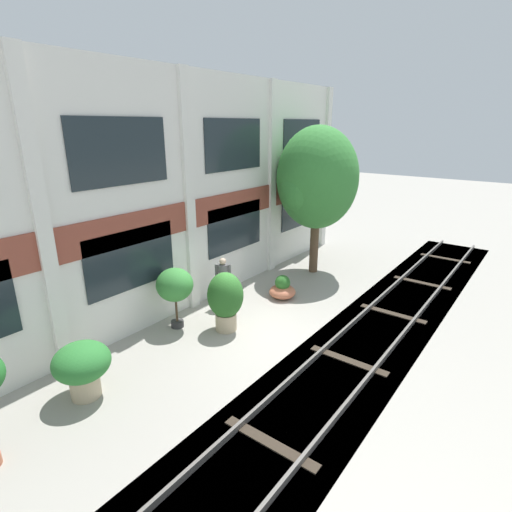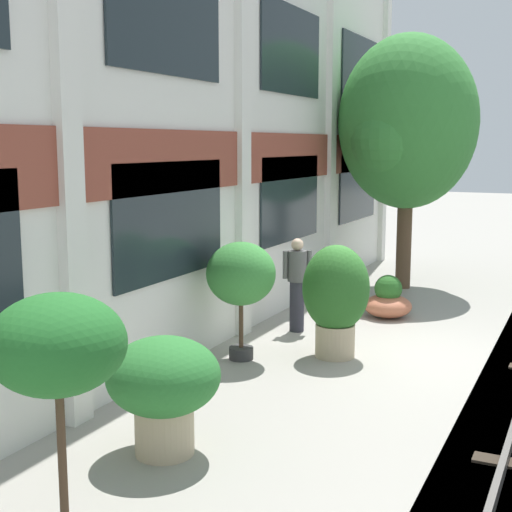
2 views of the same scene
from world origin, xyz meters
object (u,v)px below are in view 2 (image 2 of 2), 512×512
(potted_plant_stone_basin, at_px, (164,384))
(potted_plant_low_pan, at_px, (57,351))
(potted_plant_wide_bowl, at_px, (388,301))
(broadleaf_tree, at_px, (408,126))
(potted_plant_tall_urn, at_px, (241,276))
(resident_by_doorway, at_px, (297,282))
(potted_plant_ribbed_drum, at_px, (336,294))

(potted_plant_stone_basin, height_order, potted_plant_low_pan, potted_plant_low_pan)
(potted_plant_stone_basin, distance_m, potted_plant_wide_bowl, 7.16)
(broadleaf_tree, distance_m, potted_plant_tall_urn, 7.13)
(potted_plant_tall_urn, bearing_deg, resident_by_doorway, -4.35)
(broadleaf_tree, height_order, resident_by_doorway, broadleaf_tree)
(broadleaf_tree, xyz_separation_m, potted_plant_low_pan, (-12.21, -0.29, -1.96))
(potted_plant_ribbed_drum, relative_size, potted_plant_tall_urn, 0.97)
(potted_plant_stone_basin, relative_size, potted_plant_wide_bowl, 1.40)
(potted_plant_ribbed_drum, xyz_separation_m, potted_plant_tall_urn, (-0.76, 1.29, 0.33))
(potted_plant_tall_urn, relative_size, resident_by_doorway, 1.10)
(broadleaf_tree, relative_size, potted_plant_low_pan, 2.60)
(potted_plant_wide_bowl, distance_m, potted_plant_tall_urn, 4.05)
(potted_plant_wide_bowl, bearing_deg, potted_plant_low_pan, 179.09)
(potted_plant_low_pan, relative_size, resident_by_doorway, 1.32)
(potted_plant_ribbed_drum, bearing_deg, potted_plant_wide_bowl, -1.35)
(potted_plant_ribbed_drum, bearing_deg, potted_plant_stone_basin, 173.28)
(potted_plant_ribbed_drum, xyz_separation_m, potted_plant_low_pan, (-6.31, 0.08, 0.77))
(potted_plant_wide_bowl, height_order, potted_plant_low_pan, potted_plant_low_pan)
(potted_plant_stone_basin, distance_m, potted_plant_low_pan, 2.37)
(broadleaf_tree, xyz_separation_m, potted_plant_wide_bowl, (-2.97, -0.44, -3.42))
(broadleaf_tree, distance_m, potted_plant_ribbed_drum, 6.51)
(broadleaf_tree, height_order, potted_plant_wide_bowl, broadleaf_tree)
(potted_plant_wide_bowl, bearing_deg, potted_plant_tall_urn, 159.78)
(potted_plant_stone_basin, height_order, potted_plant_wide_bowl, potted_plant_stone_basin)
(broadleaf_tree, distance_m, potted_plant_wide_bowl, 4.55)
(broadleaf_tree, height_order, potted_plant_stone_basin, broadleaf_tree)
(potted_plant_low_pan, bearing_deg, broadleaf_tree, 1.38)
(potted_plant_tall_urn, height_order, resident_by_doorway, potted_plant_tall_urn)
(potted_plant_stone_basin, relative_size, resident_by_doorway, 0.77)
(broadleaf_tree, relative_size, resident_by_doorway, 3.43)
(resident_by_doorway, bearing_deg, broadleaf_tree, 134.32)
(potted_plant_tall_urn, bearing_deg, potted_plant_wide_bowl, -20.22)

